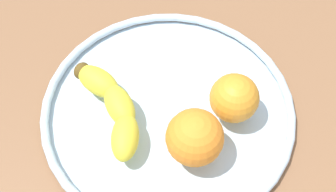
% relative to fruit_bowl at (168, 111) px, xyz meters
% --- Properties ---
extents(ground_plane, '(1.65, 1.65, 0.04)m').
position_rel_fruit_bowl_xyz_m(ground_plane, '(0.00, 0.00, -0.03)').
color(ground_plane, brown).
extents(fruit_bowl, '(0.36, 0.36, 0.02)m').
position_rel_fruit_bowl_xyz_m(fruit_bowl, '(0.00, 0.00, 0.00)').
color(fruit_bowl, silver).
rests_on(fruit_bowl, ground_plane).
extents(banana, '(0.17, 0.09, 0.04)m').
position_rel_fruit_bowl_xyz_m(banana, '(0.00, 0.08, 0.03)').
color(banana, yellow).
rests_on(banana, fruit_bowl).
extents(orange_front_left, '(0.08, 0.08, 0.08)m').
position_rel_fruit_bowl_xyz_m(orange_front_left, '(-0.07, -0.03, 0.05)').
color(orange_front_left, orange).
rests_on(orange_front_left, fruit_bowl).
extents(orange_center, '(0.07, 0.07, 0.07)m').
position_rel_fruit_bowl_xyz_m(orange_center, '(-0.02, -0.09, 0.04)').
color(orange_center, orange).
rests_on(orange_center, fruit_bowl).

